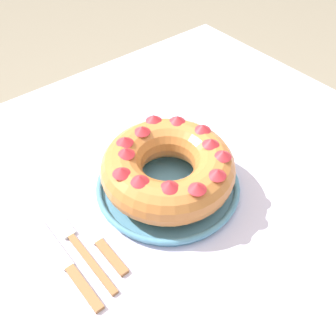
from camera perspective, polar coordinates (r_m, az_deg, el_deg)
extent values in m
cube|color=silver|center=(0.81, 1.02, -3.75)|extent=(1.11, 1.01, 0.03)
cylinder|color=brown|center=(1.54, 4.34, 4.99)|extent=(0.06, 0.06, 0.74)
cylinder|color=#518EB2|center=(0.79, 0.00, -2.86)|extent=(0.27, 0.27, 0.01)
torus|color=#518EB2|center=(0.78, 0.00, -2.39)|extent=(0.29, 0.29, 0.01)
torus|color=#C67538|center=(0.75, 0.00, 0.00)|extent=(0.26, 0.26, 0.08)
cone|color=red|center=(0.72, 7.97, 2.06)|extent=(0.04, 0.04, 0.01)
cone|color=red|center=(0.74, 6.26, 3.79)|extent=(0.04, 0.04, 0.01)
cone|color=red|center=(0.77, 5.04, 5.91)|extent=(0.05, 0.05, 0.01)
cone|color=red|center=(0.79, 1.35, 7.16)|extent=(0.04, 0.04, 0.01)
cone|color=red|center=(0.79, -2.09, 7.30)|extent=(0.04, 0.04, 0.01)
cone|color=red|center=(0.77, -3.81, 5.65)|extent=(0.05, 0.05, 0.01)
cone|color=red|center=(0.75, -6.32, 4.07)|extent=(0.05, 0.05, 0.01)
cone|color=red|center=(0.72, -6.14, 2.39)|extent=(0.04, 0.04, 0.01)
cone|color=red|center=(0.69, -6.78, -0.43)|extent=(0.05, 0.05, 0.01)
cone|color=red|center=(0.67, -4.14, -1.60)|extent=(0.04, 0.04, 0.01)
cone|color=red|center=(0.66, 0.25, -2.46)|extent=(0.05, 0.05, 0.01)
cone|color=red|center=(0.66, 4.26, -2.68)|extent=(0.05, 0.05, 0.01)
cone|color=red|center=(0.68, 7.17, -0.68)|extent=(0.04, 0.04, 0.01)
cube|color=#936038|center=(0.70, -11.00, -13.42)|extent=(0.01, 0.14, 0.01)
cube|color=silver|center=(0.76, -14.96, -8.17)|extent=(0.02, 0.06, 0.01)
cube|color=#936038|center=(0.68, -12.07, -16.67)|extent=(0.02, 0.10, 0.01)
cube|color=silver|center=(0.74, -16.38, -10.58)|extent=(0.02, 0.12, 0.00)
cube|color=#936038|center=(0.70, -8.19, -12.71)|extent=(0.02, 0.08, 0.01)
cube|color=silver|center=(0.75, -12.07, -7.96)|extent=(0.02, 0.10, 0.00)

